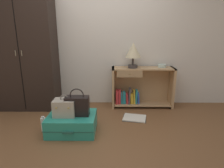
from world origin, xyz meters
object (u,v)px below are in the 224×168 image
object	(u,v)px
suitcase_large	(72,123)
handbag	(77,105)
bottle	(43,124)
bookshelf	(139,88)
train_case	(65,107)
open_book_on_floor	(135,118)
bowl	(162,66)
wardrobe	(25,52)
table_lamp	(133,51)

from	to	relation	value
suitcase_large	handbag	distance (m)	0.28
bottle	bookshelf	bearing A→B (deg)	33.16
train_case	open_book_on_floor	distance (m)	1.15
bowl	suitcase_large	world-z (taller)	bowl
bowl	train_case	distance (m)	1.88
bottle	open_book_on_floor	size ratio (longest dim) A/B	0.52
wardrobe	handbag	xyz separation A→B (m)	(1.04, -0.89, -0.64)
suitcase_large	handbag	xyz separation A→B (m)	(0.08, 0.01, 0.26)
train_case	bowl	bearing A→B (deg)	33.18
suitcase_large	bottle	world-z (taller)	suitcase_large
bottle	wardrobe	bearing A→B (deg)	121.56
bottle	train_case	bearing A→B (deg)	-4.80
table_lamp	bowl	xyz separation A→B (m)	(0.53, 0.05, -0.26)
handbag	bottle	xyz separation A→B (m)	(-0.50, 0.01, -0.29)
suitcase_large	open_book_on_floor	distance (m)	1.02
bookshelf	bowl	bearing A→B (deg)	2.98
table_lamp	open_book_on_floor	distance (m)	1.15
wardrobe	bottle	bearing A→B (deg)	-58.44
wardrobe	train_case	bearing A→B (deg)	-46.34
handbag	open_book_on_floor	size ratio (longest dim) A/B	0.91
open_book_on_floor	handbag	bearing A→B (deg)	-153.76
train_case	handbag	bearing A→B (deg)	6.25
train_case	bottle	distance (m)	0.42
suitcase_large	train_case	size ratio (longest dim) A/B	2.21
wardrobe	suitcase_large	size ratio (longest dim) A/B	3.09
bookshelf	table_lamp	world-z (taller)	table_lamp
bowl	bottle	bearing A→B (deg)	-152.31
bottle	open_book_on_floor	bearing A→B (deg)	16.86
train_case	bottle	world-z (taller)	train_case
wardrobe	bottle	size ratio (longest dim) A/B	9.36
handbag	bottle	world-z (taller)	handbag
wardrobe	train_case	distance (m)	1.42
bookshelf	table_lamp	distance (m)	0.68
table_lamp	bottle	distance (m)	1.87
bookshelf	bottle	distance (m)	1.77
bookshelf	bowl	world-z (taller)	bowl
wardrobe	train_case	xyz separation A→B (m)	(0.87, -0.91, -0.66)
wardrobe	open_book_on_floor	size ratio (longest dim) A/B	4.90
bowl	handbag	size ratio (longest dim) A/B	0.38
bowl	train_case	xyz separation A→B (m)	(-1.54, -1.01, -0.40)
table_lamp	train_case	bearing A→B (deg)	-136.48
handbag	train_case	bearing A→B (deg)	-173.75
bookshelf	handbag	bearing A→B (deg)	-135.09
wardrobe	bookshelf	world-z (taller)	wardrobe
bottle	suitcase_large	bearing A→B (deg)	-2.15
table_lamp	bowl	world-z (taller)	table_lamp
bowl	bottle	size ratio (longest dim) A/B	0.66
suitcase_large	handbag	world-z (taller)	handbag
bookshelf	train_case	xyz separation A→B (m)	(-1.14, -0.98, 0.01)
bottle	open_book_on_floor	xyz separation A→B (m)	(1.33, 0.40, -0.09)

